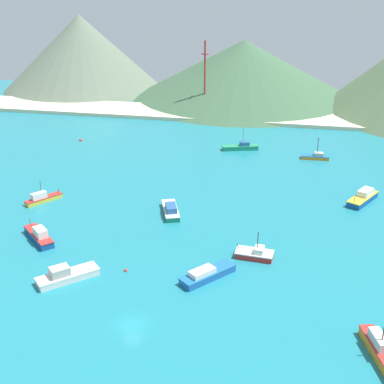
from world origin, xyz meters
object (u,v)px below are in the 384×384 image
object	(u,v)px
fishing_boat_0	(255,254)
fishing_boat_1	(241,147)
fishing_boat_2	(207,274)
fishing_boat_7	(316,157)
buoy_1	(81,140)
buoy_0	(126,270)
fishing_boat_3	(363,198)
fishing_boat_5	(42,198)
radio_tower	(205,77)
fishing_boat_4	(39,236)
fishing_boat_6	(171,210)
fishing_boat_8	(381,352)
fishing_boat_10	(66,275)

from	to	relation	value
fishing_boat_0	fishing_boat_1	distance (m)	62.71
fishing_boat_2	fishing_boat_7	xyz separation A→B (m)	(18.51, 66.60, -0.13)
fishing_boat_7	buoy_1	distance (m)	70.79
fishing_boat_0	fishing_boat_7	xyz separation A→B (m)	(11.28, 57.92, -0.06)
fishing_boat_0	buoy_0	world-z (taller)	fishing_boat_0
fishing_boat_3	fishing_boat_7	world-z (taller)	fishing_boat_7
fishing_boat_3	fishing_boat_5	world-z (taller)	fishing_boat_5
fishing_boat_2	radio_tower	world-z (taller)	radio_tower
radio_tower	buoy_1	bearing A→B (deg)	-127.38
fishing_boat_3	buoy_0	xyz separation A→B (m)	(-42.72, -39.29, -0.88)
fishing_boat_4	fishing_boat_0	bearing A→B (deg)	2.87
fishing_boat_2	fishing_boat_0	bearing A→B (deg)	50.18
fishing_boat_1	fishing_boat_0	bearing A→B (deg)	-80.75
buoy_0	buoy_1	bearing A→B (deg)	118.61
fishing_boat_3	fishing_boat_4	bearing A→B (deg)	-152.83
fishing_boat_5	buoy_0	world-z (taller)	fishing_boat_5
fishing_boat_3	fishing_boat_4	size ratio (longest dim) A/B	1.17
fishing_boat_1	fishing_boat_4	bearing A→B (deg)	-115.89
fishing_boat_5	buoy_1	bearing A→B (deg)	102.73
fishing_boat_3	buoy_0	distance (m)	58.05
fishing_boat_0	buoy_0	size ratio (longest dim) A/B	11.14
fishing_boat_6	buoy_0	xyz separation A→B (m)	(-1.95, -24.11, -0.79)
fishing_boat_8	radio_tower	bearing A→B (deg)	110.75
fishing_boat_8	buoy_0	distance (m)	42.64
fishing_boat_0	fishing_boat_10	world-z (taller)	fishing_boat_0
fishing_boat_4	fishing_boat_6	xyz separation A→B (m)	(21.73, 16.91, -0.14)
fishing_boat_10	fishing_boat_7	bearing A→B (deg)	60.06
fishing_boat_8	fishing_boat_2	bearing A→B (deg)	150.97
fishing_boat_7	buoy_0	world-z (taller)	fishing_boat_7
fishing_boat_1	fishing_boat_3	world-z (taller)	fishing_boat_1
fishing_boat_2	fishing_boat_8	bearing A→B (deg)	-29.03
fishing_boat_10	radio_tower	distance (m)	116.10
fishing_boat_1	buoy_1	xyz separation A→B (m)	(-49.37, -1.29, -0.64)
fishing_boat_0	fishing_boat_8	xyz separation A→B (m)	(18.94, -23.21, 0.26)
fishing_boat_6	radio_tower	distance (m)	87.91
fishing_boat_7	buoy_0	bearing A→B (deg)	-115.90
radio_tower	fishing_boat_5	bearing A→B (deg)	-103.62
fishing_boat_5	buoy_0	xyz separation A→B (m)	(27.84, -24.37, -0.77)
fishing_boat_4	buoy_1	bearing A→B (deg)	106.31
fishing_boat_10	buoy_0	bearing A→B (deg)	28.31
fishing_boat_0	fishing_boat_2	size ratio (longest dim) A/B	0.71
fishing_boat_1	fishing_boat_4	world-z (taller)	fishing_boat_1
fishing_boat_3	fishing_boat_10	xyz separation A→B (m)	(-51.52, -44.03, -0.08)
fishing_boat_7	fishing_boat_8	size ratio (longest dim) A/B	0.68
fishing_boat_1	fishing_boat_7	distance (m)	21.73
fishing_boat_4	fishing_boat_7	xyz separation A→B (m)	(52.40, 59.98, -0.35)
fishing_boat_1	fishing_boat_2	size ratio (longest dim) A/B	1.10
fishing_boat_0	fishing_boat_4	distance (m)	41.18
fishing_boat_10	radio_tower	size ratio (longest dim) A/B	0.37
fishing_boat_10	fishing_boat_2	bearing A→B (deg)	13.09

